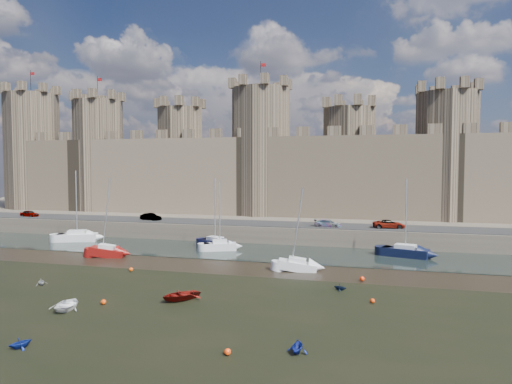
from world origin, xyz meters
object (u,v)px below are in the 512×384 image
car_3 (389,224)px  sailboat_5 (297,265)px  dinghy_1 (20,343)px  car_1 (151,217)px  sailboat_0 (77,236)px  sailboat_4 (107,251)px  car_2 (328,223)px  sailboat_1 (215,243)px  sailboat_2 (220,245)px  car_0 (29,214)px  sailboat_3 (405,251)px

car_3 → sailboat_5: (-10.02, -18.60, -2.45)m
sailboat_5 → dinghy_1: 28.60m
car_1 → sailboat_0: (-7.92, -8.20, -2.28)m
sailboat_0 → sailboat_4: size_ratio=1.07×
car_1 → car_2: size_ratio=0.93×
car_3 → sailboat_0: sailboat_0 is taller
dinghy_1 → sailboat_1: bearing=-49.1°
dinghy_1 → sailboat_2: bearing=-51.4°
car_2 → sailboat_0: size_ratio=0.37×
car_2 → sailboat_4: bearing=124.0°
car_1 → car_2: car_1 is taller
car_0 → car_3: bearing=-80.5°
sailboat_5 → sailboat_2: bearing=136.6°
car_1 → sailboat_5: sailboat_5 is taller
sailboat_2 → dinghy_1: (-1.20, -34.18, -0.41)m
car_0 → dinghy_1: size_ratio=2.58×
sailboat_0 → dinghy_1: sailboat_0 is taller
car_0 → sailboat_1: bearing=-92.3°
sailboat_4 → sailboat_2: bearing=19.4°
car_0 → sailboat_2: size_ratio=0.37×
dinghy_1 → car_3: bearing=-77.2°
sailboat_4 → car_1: bearing=88.3°
car_1 → sailboat_5: size_ratio=0.40×
car_2 → sailboat_5: 17.96m
car_2 → dinghy_1: 45.62m
car_3 → car_0: bearing=81.7°
dinghy_1 → sailboat_0: bearing=-17.7°
car_1 → sailboat_1: size_ratio=0.38×
sailboat_0 → sailboat_3: size_ratio=1.09×
sailboat_4 → sailboat_5: 24.38m
sailboat_2 → sailboat_4: bearing=-171.7°
car_2 → sailboat_3: 12.70m
sailboat_1 → sailboat_2: 2.27m
car_0 → car_3: 60.45m
car_3 → sailboat_4: (-34.35, -17.20, -2.39)m
car_0 → car_2: bearing=-81.3°
car_3 → sailboat_1: (-23.35, -7.96, -2.35)m
sailboat_1 → sailboat_3: bearing=23.2°
car_3 → sailboat_4: size_ratio=0.45×
car_1 → dinghy_1: size_ratio=2.73×
car_3 → dinghy_1: size_ratio=3.34×
car_3 → sailboat_0: bearing=91.4°
sailboat_4 → car_3: bearing=15.0°
sailboat_2 → sailboat_0: bearing=153.3°
sailboat_0 → sailboat_2: size_ratio=1.15×
sailboat_3 → sailboat_5: size_ratio=1.08×
car_0 → car_1: car_1 is taller
car_2 → sailboat_5: (-1.46, -17.74, -2.39)m
car_0 → sailboat_4: bearing=-113.5°
sailboat_0 → sailboat_2: bearing=-25.6°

